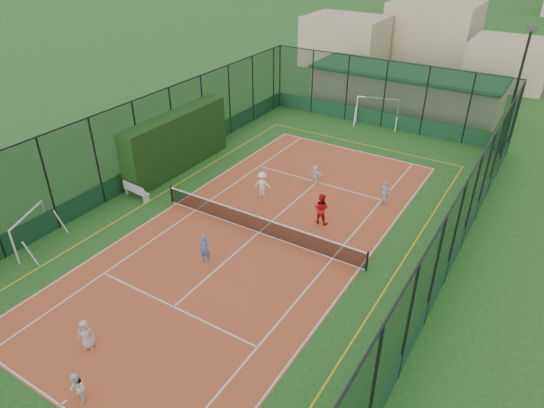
{
  "coord_description": "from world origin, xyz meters",
  "views": [
    {
      "loc": [
        11.29,
        -16.95,
        13.75
      ],
      "look_at": [
        0.13,
        1.05,
        1.2
      ],
      "focal_mm": 32.0,
      "sensor_mm": 36.0,
      "label": 1
    }
  ],
  "objects": [
    {
      "name": "ground",
      "position": [
        0.0,
        0.0,
        0.0
      ],
      "size": [
        300.0,
        300.0,
        0.0
      ],
      "primitive_type": "plane",
      "color": "#1E521C",
      "rests_on": "ground"
    },
    {
      "name": "court_slab",
      "position": [
        0.0,
        0.0,
        0.01
      ],
      "size": [
        11.17,
        23.97,
        0.01
      ],
      "primitive_type": "cube",
      "color": "#AE3B26",
      "rests_on": "ground"
    },
    {
      "name": "tennis_net",
      "position": [
        0.0,
        0.0,
        0.53
      ],
      "size": [
        11.67,
        0.12,
        1.06
      ],
      "primitive_type": null,
      "color": "black",
      "rests_on": "ground"
    },
    {
      "name": "perimeter_fence",
      "position": [
        0.0,
        0.0,
        2.5
      ],
      "size": [
        18.12,
        34.12,
        5.0
      ],
      "primitive_type": null,
      "color": "black",
      "rests_on": "ground"
    },
    {
      "name": "floodlight_ne",
      "position": [
        8.6,
        16.6,
        4.12
      ],
      "size": [
        0.6,
        0.26,
        8.25
      ],
      "primitive_type": null,
      "color": "black",
      "rests_on": "ground"
    },
    {
      "name": "clubhouse",
      "position": [
        0.0,
        22.0,
        1.57
      ],
      "size": [
        15.2,
        7.2,
        3.15
      ],
      "primitive_type": null,
      "color": "tan",
      "rests_on": "ground"
    },
    {
      "name": "hedge_left",
      "position": [
        -8.3,
        3.48,
        1.81
      ],
      "size": [
        1.24,
        8.28,
        3.62
      ],
      "primitive_type": "cube",
      "color": "black",
      "rests_on": "ground"
    },
    {
      "name": "white_bench",
      "position": [
        -7.8,
        -0.67,
        0.5
      ],
      "size": [
        1.8,
        0.64,
        0.99
      ],
      "primitive_type": null,
      "rotation": [
        0.0,
        0.0,
        -0.09
      ],
      "color": "white",
      "rests_on": "ground"
    },
    {
      "name": "futsal_goal_near",
      "position": [
        -8.56,
        -6.72,
        0.9
      ],
      "size": [
        2.88,
        1.88,
        1.8
      ],
      "primitive_type": null,
      "rotation": [
        0.0,
        0.0,
        1.99
      ],
      "color": "white",
      "rests_on": "ground"
    },
    {
      "name": "futsal_goal_far",
      "position": [
        -0.52,
        17.29,
        1.03
      ],
      "size": [
        3.33,
        1.74,
        2.07
      ],
      "primitive_type": null,
      "rotation": [
        0.0,
        0.0,
        0.27
      ],
      "color": "white",
      "rests_on": "ground"
    },
    {
      "name": "child_near_left",
      "position": [
        -1.22,
        -9.68,
        0.64
      ],
      "size": [
        0.72,
        0.7,
        1.25
      ],
      "primitive_type": "imported",
      "rotation": [
        0.0,
        0.0,
        0.71
      ],
      "color": "silver",
      "rests_on": "court_slab"
    },
    {
      "name": "child_near_mid",
      "position": [
        -0.82,
        -3.26,
        0.7
      ],
      "size": [
        0.59,
        0.5,
        1.39
      ],
      "primitive_type": "imported",
      "rotation": [
        0.0,
        0.0,
        0.38
      ],
      "color": "#446DC1",
      "rests_on": "court_slab"
    },
    {
      "name": "child_near_right",
      "position": [
        0.42,
        -11.41,
        0.61
      ],
      "size": [
        0.74,
        0.71,
        1.21
      ],
      "primitive_type": "imported",
      "rotation": [
        0.0,
        0.0,
        -0.59
      ],
      "color": "white",
      "rests_on": "court_slab"
    },
    {
      "name": "child_far_left",
      "position": [
        -1.89,
        3.29,
        0.76
      ],
      "size": [
        1.07,
        0.77,
        1.5
      ],
      "primitive_type": "imported",
      "rotation": [
        0.0,
        0.0,
        3.38
      ],
      "color": "white",
      "rests_on": "court_slab"
    },
    {
      "name": "child_far_right",
      "position": [
        4.36,
        6.04,
        0.7
      ],
      "size": [
        0.86,
        0.48,
        1.39
      ],
      "primitive_type": "imported",
      "rotation": [
        0.0,
        0.0,
        2.97
      ],
      "color": "silver",
      "rests_on": "court_slab"
    },
    {
      "name": "child_far_back",
      "position": [
        -0.07,
        6.29,
        0.59
      ],
      "size": [
        1.11,
        0.5,
        1.15
      ],
      "primitive_type": "imported",
      "rotation": [
        0.0,
        0.0,
        2.99
      ],
      "color": "white",
      "rests_on": "court_slab"
    },
    {
      "name": "coach",
      "position": [
        2.22,
        2.48,
        0.86
      ],
      "size": [
        0.85,
        0.68,
        1.7
      ],
      "primitive_type": "imported",
      "rotation": [
        0.0,
        0.0,
        3.19
      ],
      "color": "red",
      "rests_on": "court_slab"
    },
    {
      "name": "tennis_balls",
      "position": [
        0.57,
        1.61,
        0.04
      ],
      "size": [
        4.18,
        1.66,
        0.07
      ],
      "color": "#CCE033",
      "rests_on": "court_slab"
    }
  ]
}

